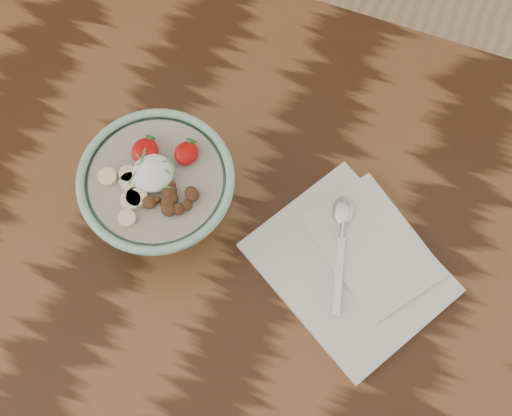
{
  "coord_description": "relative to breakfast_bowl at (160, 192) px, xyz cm",
  "views": [
    {
      "loc": [
        8.54,
        -23.34,
        165.21
      ],
      "look_at": [
        -2.21,
        5.4,
        86.5
      ],
      "focal_mm": 50.0,
      "sensor_mm": 36.0,
      "label": 1
    }
  ],
  "objects": [
    {
      "name": "table",
      "position": [
        15.15,
        -4.97,
        -15.87
      ],
      "size": [
        160.0,
        90.0,
        75.0
      ],
      "color": "#331A0C",
      "rests_on": "ground"
    },
    {
      "name": "breakfast_bowl",
      "position": [
        0.0,
        0.0,
        0.0
      ],
      "size": [
        19.46,
        19.46,
        12.87
      ],
      "rotation": [
        0.0,
        0.0,
        0.02
      ],
      "color": "#8BBBA1",
      "rests_on": "table"
    },
    {
      "name": "napkin",
      "position": [
        26.27,
        1.64,
        -5.96
      ],
      "size": [
        30.0,
        28.37,
        1.45
      ],
      "rotation": [
        0.0,
        0.0,
        -0.53
      ],
      "color": "silver",
      "rests_on": "table"
    },
    {
      "name": "spoon",
      "position": [
        23.18,
        5.55,
        -4.76
      ],
      "size": [
        5.84,
        16.35,
        0.86
      ],
      "rotation": [
        0.0,
        0.0,
        0.25
      ],
      "color": "silver",
      "rests_on": "napkin"
    }
  ]
}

